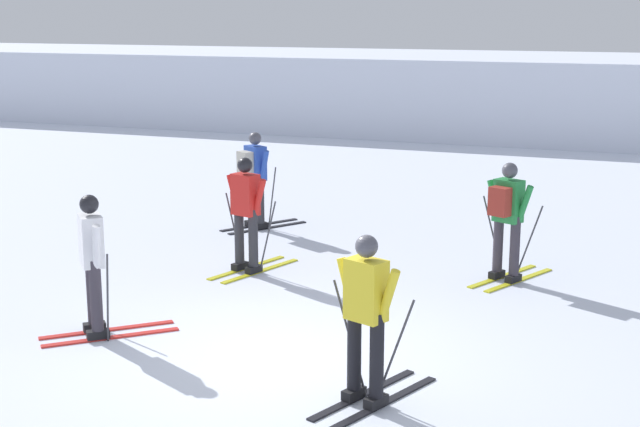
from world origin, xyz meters
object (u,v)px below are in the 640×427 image
(skier_red, at_px, (246,211))
(skier_green, at_px, (507,216))
(skier_yellow, at_px, (366,315))
(skier_white, at_px, (93,262))
(skier_blue, at_px, (255,175))

(skier_red, relative_size, skier_green, 1.00)
(skier_yellow, xyz_separation_m, skier_red, (-3.06, 3.75, 0.00))
(skier_yellow, bearing_deg, skier_white, 169.27)
(skier_yellow, relative_size, skier_blue, 1.00)
(skier_yellow, height_order, skier_blue, same)
(skier_red, bearing_deg, skier_blue, 112.35)
(skier_yellow, relative_size, skier_red, 1.00)
(skier_white, bearing_deg, skier_blue, 95.54)
(skier_blue, height_order, skier_green, same)
(skier_yellow, bearing_deg, skier_green, 83.07)
(skier_white, bearing_deg, skier_red, 80.71)
(skier_yellow, bearing_deg, skier_red, 129.16)
(skier_blue, height_order, skier_white, same)
(skier_yellow, relative_size, skier_green, 1.00)
(skier_blue, bearing_deg, skier_white, -84.46)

